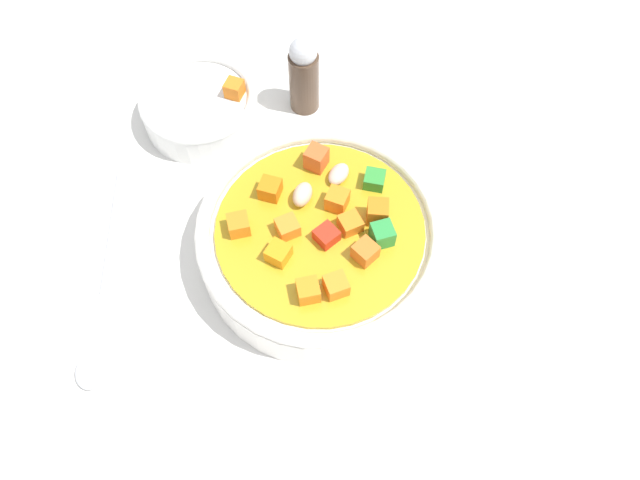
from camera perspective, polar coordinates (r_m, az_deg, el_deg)
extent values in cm
cube|color=silver|center=(52.00, 0.00, -1.77)|extent=(140.00, 140.00, 2.00)
cylinder|color=white|center=(49.41, 0.00, -0.22)|extent=(19.87, 19.87, 3.87)
torus|color=white|center=(47.41, 0.00, 1.11)|extent=(19.88, 19.88, 1.21)
cylinder|color=gold|center=(47.55, 0.00, 1.02)|extent=(16.75, 16.75, 0.40)
cube|color=orange|center=(45.65, -3.99, -1.26)|extent=(2.26, 2.26, 1.35)
cube|color=orange|center=(44.31, 1.55, -4.35)|extent=(1.81, 1.81, 1.45)
cube|color=orange|center=(44.09, -1.13, -4.84)|extent=(2.01, 2.01, 1.52)
cube|color=green|center=(46.33, 5.96, 0.53)|extent=(1.91, 1.91, 1.76)
ellipsoid|color=beige|center=(48.09, -2.17, 4.15)|extent=(2.63, 2.67, 1.46)
cube|color=red|center=(46.35, 0.41, 0.35)|extent=(1.96, 1.96, 1.14)
cube|color=orange|center=(47.85, 1.66, 3.86)|extent=(2.30, 2.30, 1.58)
cube|color=#DE5B28|center=(49.96, -0.35, 7.81)|extent=(2.27, 2.27, 1.91)
cube|color=green|center=(49.34, 5.21, 5.75)|extent=(2.30, 2.30, 1.19)
cube|color=orange|center=(48.62, -4.78, 4.87)|extent=(2.31, 2.31, 1.48)
cube|color=orange|center=(47.23, 5.50, 2.66)|extent=(2.25, 2.25, 1.92)
cube|color=orange|center=(47.12, -7.76, 1.45)|extent=(1.98, 1.98, 1.46)
cube|color=orange|center=(46.73, -3.11, 1.23)|extent=(1.70, 1.70, 1.30)
ellipsoid|color=beige|center=(49.58, 1.79, 6.30)|extent=(2.47, 2.71, 1.02)
cube|color=orange|center=(45.63, 4.34, -1.12)|extent=(2.02, 2.02, 1.51)
cube|color=orange|center=(46.99, 2.92, 1.59)|extent=(1.69, 1.69, 1.15)
cylinder|color=silver|center=(54.88, -19.19, 1.13)|extent=(11.56, 6.00, 0.88)
ellipsoid|color=silver|center=(49.89, -20.94, -11.50)|extent=(3.84, 3.54, 1.02)
cylinder|color=white|center=(59.35, -11.28, 12.11)|extent=(10.94, 10.94, 2.93)
torus|color=white|center=(58.12, -11.57, 13.19)|extent=(11.05, 11.05, 0.88)
cube|color=orange|center=(57.42, -8.61, 13.92)|extent=(2.18, 2.18, 1.55)
cylinder|color=#4C3828|center=(58.30, -1.53, 14.83)|extent=(2.85, 2.85, 6.31)
sphere|color=silver|center=(55.61, -1.63, 17.53)|extent=(2.57, 2.57, 2.57)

